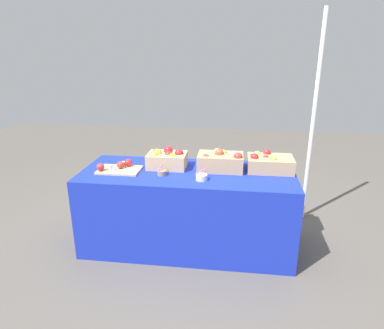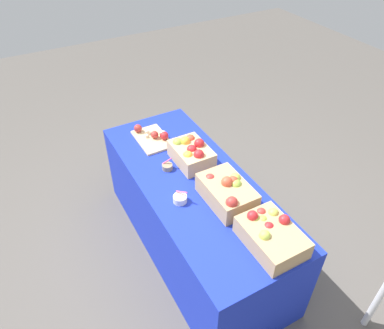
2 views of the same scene
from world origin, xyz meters
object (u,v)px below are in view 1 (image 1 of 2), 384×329
Objects in this scene: apple_crate_left at (269,163)px; apple_crate_middle at (220,161)px; sample_bowl_near at (202,177)px; tent_pole at (313,122)px; apple_crate_right at (167,159)px; sample_bowl_mid at (162,173)px; cutting_board_front at (118,168)px.

apple_crate_middle is (-0.43, -0.03, 0.01)m from apple_crate_left.
tent_pole is at bearing 41.13° from sample_bowl_near.
sample_bowl_mid is at bearing -90.62° from apple_crate_right.
apple_crate_right reaches higher than sample_bowl_mid.
sample_bowl_mid is (-0.00, -0.21, -0.06)m from apple_crate_right.
sample_bowl_near is 0.05× the size of tent_pole.
cutting_board_front is at bearing -160.65° from apple_crate_right.
sample_bowl_near is at bearing -138.87° from tent_pole.
tent_pole reaches higher than apple_crate_right.
tent_pole reaches higher than apple_crate_left.
sample_bowl_mid is at bearing -157.02° from apple_crate_middle.
apple_crate_middle is 1.15× the size of apple_crate_right.
tent_pole is at bearing 23.30° from cutting_board_front.
apple_crate_middle is 0.92m from cutting_board_front.
apple_crate_right is 3.74× the size of sample_bowl_mid.
tent_pole is at bearing 34.83° from apple_crate_middle.
sample_bowl_near is (0.77, -0.13, 0.00)m from cutting_board_front.
apple_crate_middle is 1.13m from tent_pole.
apple_crate_left is 0.19× the size of tent_pole.
apple_crate_middle is 1.08× the size of cutting_board_front.
sample_bowl_mid is (-0.92, -0.24, -0.05)m from apple_crate_left.
sample_bowl_mid is at bearing -165.41° from apple_crate_left.
apple_crate_left is at bearing 7.71° from cutting_board_front.
cutting_board_front is at bearing 171.76° from sample_bowl_mid.
apple_crate_left is 1.14× the size of apple_crate_right.
cutting_board_front is 0.17× the size of tent_pole.
apple_crate_right is at bearing 19.35° from cutting_board_front.
apple_crate_right is 0.45m from sample_bowl_near.
sample_bowl_near is 1.09× the size of sample_bowl_mid.
apple_crate_left is at bearing -128.48° from tent_pole.
cutting_board_front is at bearing 170.08° from sample_bowl_near.
sample_bowl_mid is at bearing -149.04° from tent_pole.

